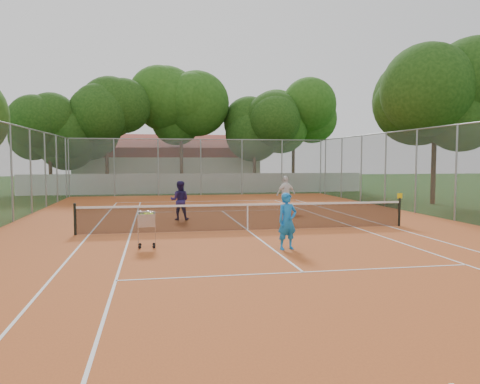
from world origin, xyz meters
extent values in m
plane|color=#14370F|center=(0.00, 0.00, 0.00)|extent=(120.00, 120.00, 0.00)
cube|color=#B35322|center=(0.00, 0.00, 0.01)|extent=(18.00, 34.00, 0.02)
cube|color=white|center=(0.00, 0.00, 0.02)|extent=(10.98, 23.78, 0.01)
cube|color=black|center=(0.00, 0.00, 0.51)|extent=(11.88, 0.10, 0.98)
cube|color=slate|center=(0.00, 0.00, 2.00)|extent=(18.00, 34.00, 4.00)
cube|color=white|center=(0.00, 19.00, 0.75)|extent=(26.00, 0.30, 1.50)
cube|color=beige|center=(-2.00, 29.00, 2.20)|extent=(16.40, 9.00, 4.40)
cube|color=#15340D|center=(0.00, 22.00, 5.00)|extent=(29.00, 19.00, 10.00)
imported|color=blue|center=(0.40, -3.72, 0.83)|extent=(0.66, 0.52, 1.61)
imported|color=#22194B|center=(-2.24, 3.35, 0.85)|extent=(0.91, 0.77, 1.65)
imported|color=white|center=(2.96, 5.33, 0.90)|extent=(1.11, 0.72, 1.76)
cube|color=#AEAFB5|center=(-3.52, -2.74, 0.57)|extent=(0.57, 0.57, 1.10)
camera|label=1|loc=(-3.29, -16.39, 2.57)|focal=35.00mm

